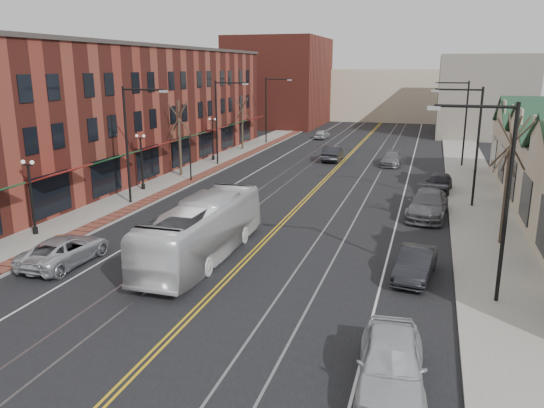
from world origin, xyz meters
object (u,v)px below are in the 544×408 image
Objects in this scene: parked_car_d at (439,183)px; parked_car_a at (391,363)px; transit_bus at (203,230)px; parked_car_b at (416,264)px; parked_suv at (65,250)px; parked_car_c at (428,204)px.

parked_car_a is at bearing -87.48° from parked_car_d.
parked_car_b is (10.34, 0.45, -0.81)m from transit_bus.
parked_suv is 1.20× the size of parked_car_b.
parked_suv is at bearing -124.09° from parked_car_d.
parked_suv is 27.57m from parked_car_d.
parked_car_a is at bearing 160.24° from parked_suv.
parked_car_b is at bearing -87.79° from parked_car_d.
parked_car_a reaches higher than parked_suv.
parked_car_d is (1.08, 18.14, 0.07)m from parked_car_b.
parked_car_b is 18.18m from parked_car_d.
parked_car_a is 9.11m from parked_car_b.
transit_bus is at bearing -128.77° from parked_car_c.
transit_bus reaches higher than parked_car_c.
parked_car_a is at bearing -87.52° from parked_car_c.
parked_car_c is (16.90, 13.91, 0.14)m from parked_suv.
parked_car_d is (17.62, 21.21, 0.06)m from parked_suv.
parked_suv is 16.81m from parked_car_b.
parked_car_d is (0.72, 7.30, -0.08)m from parked_car_c.
transit_bus reaches higher than parked_car_b.
transit_bus is 1.87× the size of parked_car_c.
transit_bus is 15.58m from parked_car_c.
transit_bus is 2.57× the size of parked_car_b.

